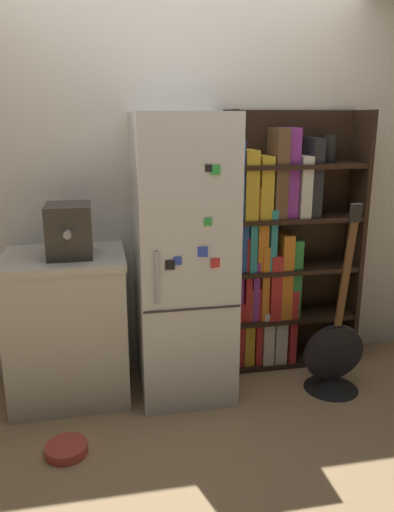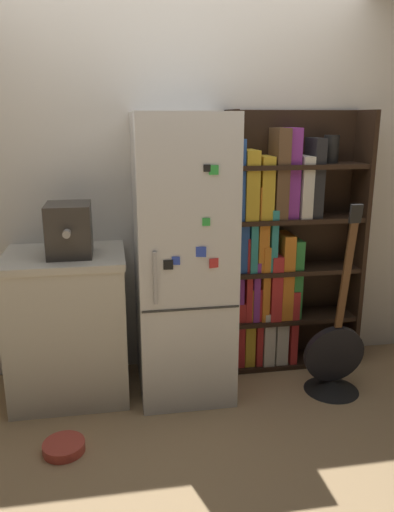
{
  "view_description": "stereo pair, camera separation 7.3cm",
  "coord_description": "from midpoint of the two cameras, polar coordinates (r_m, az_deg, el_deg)",
  "views": [
    {
      "loc": [
        -0.49,
        -2.82,
        1.71
      ],
      "look_at": [
        0.1,
        0.15,
        0.88
      ],
      "focal_mm": 35.0,
      "sensor_mm": 36.0,
      "label": 1
    },
    {
      "loc": [
        -0.41,
        -2.84,
        1.71
      ],
      "look_at": [
        0.1,
        0.15,
        0.88
      ],
      "focal_mm": 35.0,
      "sensor_mm": 36.0,
      "label": 2
    }
  ],
  "objects": [
    {
      "name": "refrigerator",
      "position": [
        3.1,
        -1.0,
        -0.23
      ],
      "size": [
        0.57,
        0.69,
        1.75
      ],
      "color": "silver",
      "rests_on": "ground_plane"
    },
    {
      "name": "guitar",
      "position": [
        3.41,
        15.91,
        -11.98
      ],
      "size": [
        0.39,
        0.35,
        1.25
      ],
      "color": "black",
      "rests_on": "ground_plane"
    },
    {
      "name": "bookshelf",
      "position": [
        3.47,
        9.8,
        0.56
      ],
      "size": [
        0.94,
        0.29,
        1.77
      ],
      "color": "black",
      "rests_on": "ground_plane"
    },
    {
      "name": "wall_back",
      "position": [
        3.36,
        -1.97,
        8.38
      ],
      "size": [
        8.0,
        0.05,
        2.6
      ],
      "color": "white",
      "rests_on": "ground_plane"
    },
    {
      "name": "kitchen_counter",
      "position": [
        3.25,
        -13.83,
        -7.63
      ],
      "size": [
        0.73,
        0.61,
        0.93
      ],
      "color": "beige",
      "rests_on": "ground_plane"
    },
    {
      "name": "espresso_machine",
      "position": [
        3.02,
        -13.72,
        2.94
      ],
      "size": [
        0.26,
        0.35,
        0.31
      ],
      "color": "#38332D",
      "rests_on": "kitchen_counter"
    },
    {
      "name": "pet_bowl",
      "position": [
        2.92,
        -14.24,
        -20.34
      ],
      "size": [
        0.22,
        0.22,
        0.05
      ],
      "color": "#D84C3F",
      "rests_on": "ground_plane"
    },
    {
      "name": "ground_plane",
      "position": [
        3.34,
        -0.6,
        -15.41
      ],
      "size": [
        16.0,
        16.0,
        0.0
      ],
      "primitive_type": "plane",
      "color": "tan"
    }
  ]
}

